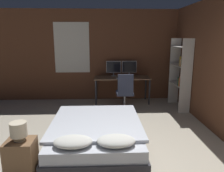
# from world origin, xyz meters

# --- Properties ---
(wall_back) EXTENTS (12.00, 0.08, 2.70)m
(wall_back) POSITION_xyz_m (-0.02, 4.26, 1.35)
(wall_back) COLOR brown
(wall_back) RESTS_ON ground_plane
(bed) EXTENTS (1.55, 1.97, 0.53)m
(bed) POSITION_xyz_m (-0.62, 1.16, 0.23)
(bed) COLOR #2D2D33
(bed) RESTS_ON ground_plane
(nightstand) EXTENTS (0.38, 0.35, 0.53)m
(nightstand) POSITION_xyz_m (-1.63, 0.38, 0.27)
(nightstand) COLOR brown
(nightstand) RESTS_ON ground_plane
(bedside_lamp) EXTENTS (0.22, 0.22, 0.26)m
(bedside_lamp) POSITION_xyz_m (-1.63, 0.38, 0.69)
(bedside_lamp) COLOR gray
(bedside_lamp) RESTS_ON nightstand
(desk) EXTENTS (1.63, 0.66, 0.75)m
(desk) POSITION_xyz_m (0.07, 3.86, 0.67)
(desk) COLOR #846042
(desk) RESTS_ON ground_plane
(monitor_left) EXTENTS (0.44, 0.16, 0.45)m
(monitor_left) POSITION_xyz_m (-0.17, 4.09, 1.01)
(monitor_left) COLOR #B7B7BC
(monitor_left) RESTS_ON desk
(monitor_right) EXTENTS (0.44, 0.16, 0.45)m
(monitor_right) POSITION_xyz_m (0.30, 4.09, 1.01)
(monitor_right) COLOR #B7B7BC
(monitor_right) RESTS_ON desk
(keyboard) EXTENTS (0.37, 0.13, 0.02)m
(keyboard) POSITION_xyz_m (0.07, 3.64, 0.76)
(keyboard) COLOR #B7B7BC
(keyboard) RESTS_ON desk
(computer_mouse) EXTENTS (0.07, 0.05, 0.04)m
(computer_mouse) POSITION_xyz_m (0.34, 3.64, 0.77)
(computer_mouse) COLOR #B7B7BC
(computer_mouse) RESTS_ON desk
(office_chair) EXTENTS (0.52, 0.52, 0.99)m
(office_chair) POSITION_xyz_m (0.07, 3.09, 0.40)
(office_chair) COLOR black
(office_chair) RESTS_ON ground_plane
(bookshelf) EXTENTS (0.29, 0.93, 1.87)m
(bookshelf) POSITION_xyz_m (1.57, 3.20, 1.01)
(bookshelf) COLOR beige
(bookshelf) RESTS_ON ground_plane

